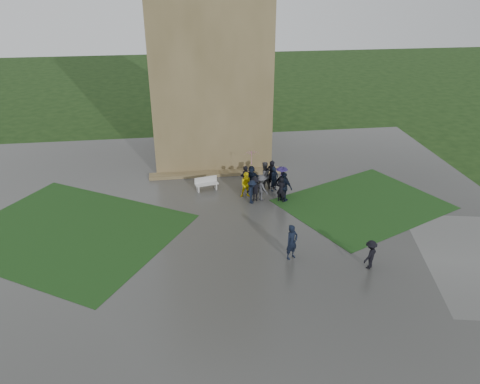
{
  "coord_description": "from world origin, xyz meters",
  "views": [
    {
      "loc": [
        -2.26,
        -18.87,
        13.08
      ],
      "look_at": [
        0.99,
        5.28,
        1.2
      ],
      "focal_mm": 35.0,
      "sensor_mm": 36.0,
      "label": 1
    }
  ],
  "objects": [
    {
      "name": "ground",
      "position": [
        0.0,
        0.0,
        0.0
      ],
      "size": [
        120.0,
        120.0,
        0.0
      ],
      "primitive_type": "plane",
      "color": "black"
    },
    {
      "name": "plaza",
      "position": [
        0.0,
        2.0,
        0.01
      ],
      "size": [
        34.0,
        34.0,
        0.02
      ],
      "primitive_type": "cube",
      "color": "#353532",
      "rests_on": "ground"
    },
    {
      "name": "lawn_inset_left",
      "position": [
        -8.5,
        4.0,
        0.03
      ],
      "size": [
        14.1,
        13.46,
        0.01
      ],
      "primitive_type": "cube",
      "rotation": [
        0.0,
        0.0,
        -0.56
      ],
      "color": "#133312",
      "rests_on": "plaza"
    },
    {
      "name": "lawn_inset_right",
      "position": [
        8.5,
        5.0,
        0.03
      ],
      "size": [
        11.12,
        10.15,
        0.01
      ],
      "primitive_type": "cube",
      "rotation": [
        0.0,
        0.0,
        0.44
      ],
      "color": "#133312",
      "rests_on": "plaza"
    },
    {
      "name": "tower",
      "position": [
        0.0,
        15.0,
        9.0
      ],
      "size": [
        8.0,
        8.0,
        18.0
      ],
      "primitive_type": "cube",
      "color": "brown",
      "rests_on": "ground"
    },
    {
      "name": "tower_plinth",
      "position": [
        0.0,
        10.6,
        0.13
      ],
      "size": [
        9.0,
        0.8,
        0.22
      ],
      "primitive_type": "cube",
      "color": "brown",
      "rests_on": "plaza"
    },
    {
      "name": "bench",
      "position": [
        -0.77,
        8.3,
        0.46
      ],
      "size": [
        1.54,
        0.77,
        0.85
      ],
      "rotation": [
        0.0,
        0.0,
        0.22
      ],
      "color": "beige",
      "rests_on": "plaza"
    },
    {
      "name": "visitor_cluster",
      "position": [
        2.75,
        7.08,
        1.01
      ],
      "size": [
        3.18,
        3.32,
        2.53
      ],
      "color": "black",
      "rests_on": "plaza"
    },
    {
      "name": "pedestrian_mid",
      "position": [
        2.83,
        -0.02,
        0.93
      ],
      "size": [
        0.79,
        0.71,
        1.82
      ],
      "primitive_type": "imported",
      "rotation": [
        0.0,
        0.0,
        0.52
      ],
      "color": "black",
      "rests_on": "plaza"
    },
    {
      "name": "pedestrian_near",
      "position": [
        6.32,
        -1.32,
        0.76
      ],
      "size": [
        1.05,
        0.99,
        1.48
      ],
      "primitive_type": "imported",
      "rotation": [
        0.0,
        0.0,
        3.85
      ],
      "color": "black",
      "rests_on": "plaza"
    }
  ]
}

